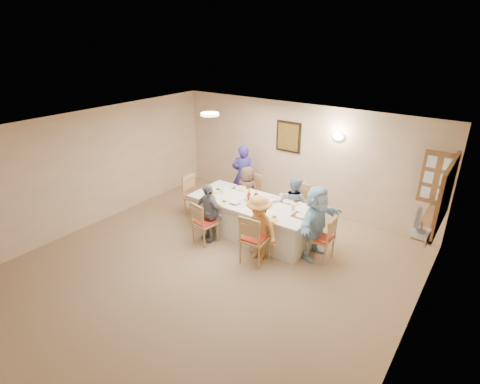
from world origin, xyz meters
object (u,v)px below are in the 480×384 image
Objects in this scene: chair_back_left at (250,195)px; condiment_ketchup at (249,196)px; chair_left_end at (196,196)px; diner_back_left at (247,191)px; chair_front_left at (205,222)px; caregiver at (243,175)px; serving_hatch at (445,195)px; dining_table at (252,218)px; chair_right_end at (321,238)px; diner_front_right at (259,228)px; diner_back_right at (294,204)px; diner_front_left at (209,212)px; chair_front_right at (255,238)px; desk_fan at (420,222)px; chair_back_right at (296,207)px; diner_right_end at (316,223)px.

condiment_ketchup is at bearing -53.96° from chair_back_left.
diner_back_left reaches higher than chair_left_end.
chair_front_left is 0.60× the size of caregiver.
serving_hatch is at bearing -149.56° from chair_front_left.
condiment_ketchup is at bearing 99.25° from caregiver.
serving_hatch is 0.57× the size of dining_table.
chair_back_left reaches higher than chair_right_end.
diner_back_left is 0.93× the size of diner_front_right.
condiment_ketchup is (-0.67, -0.70, 0.27)m from diner_back_right.
diner_front_left is (-2.15, -0.68, 0.17)m from chair_right_end.
diner_back_left is at bearing 127.22° from condiment_ketchup.
caregiver is at bearing -54.24° from chair_front_right.
desk_fan reaches higher than diner_front_right.
chair_back_left is 0.18m from diner_back_left.
condiment_ketchup is (0.53, -0.82, 0.41)m from chair_back_left.
diner_back_left reaches higher than chair_back_left.
chair_front_right is (-2.60, -0.16, -1.06)m from desk_fan.
chair_back_right is 1.71m from caregiver.
chair_right_end is 0.72× the size of diner_front_left.
chair_front_left is 0.92× the size of chair_left_end.
diner_right_end is 6.07× the size of condiment_ketchup.
dining_table is 2.16× the size of diner_back_right.
chair_left_end is 0.68× the size of diner_right_end.
diner_right_end is at bearing -140.19° from chair_front_right.
condiment_ketchup is (1.48, -0.02, 0.39)m from chair_left_end.
diner_back_right is (1.20, 0.00, 0.01)m from diner_back_left.
diner_back_right is 1.81m from diner_front_left.
diner_front_right reaches higher than chair_back_right.
diner_right_end reaches higher than condiment_ketchup.
serving_hatch is at bearing -65.14° from diner_right_end.
dining_table is 2.14× the size of diner_front_left.
diner_back_left is at bearing 103.01° from caregiver.
chair_left_end is (-2.15, -0.80, -0.01)m from chair_back_right.
serving_hatch is at bearing 112.97° from chair_right_end.
desk_fan is 4.13m from diner_back_left.
chair_back_left is at bearing 178.67° from serving_hatch.
desk_fan is at bearing -17.69° from chair_back_left.
chair_back_right is 1.01× the size of chair_left_end.
chair_front_left is at bearing -4.48° from chair_front_right.
chair_front_right is at bearing -53.13° from dining_table.
dining_table is at bearing -133.61° from chair_back_right.
diner_front_right is 0.89× the size of diner_right_end.
diner_right_end is (0.82, 0.80, 0.22)m from chair_front_right.
chair_left_end reaches higher than chair_front_left.
chair_right_end is at bearing -85.73° from diner_right_end.
chair_back_right is (1.20, 0.00, 0.02)m from chair_back_left.
serving_hatch is at bearing 33.88° from diner_front_right.
chair_front_left is at bearing 84.11° from diner_back_left.
dining_table is at bearing 138.15° from diner_front_right.
diner_back_left is 0.92m from condiment_ketchup.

